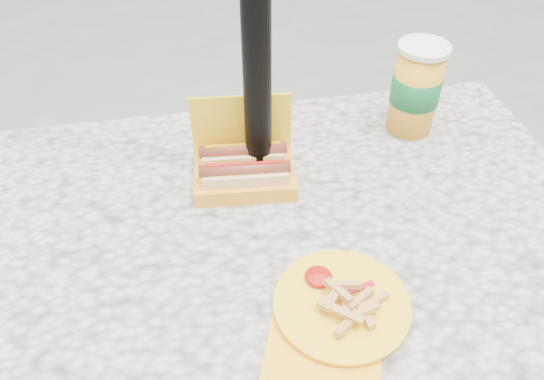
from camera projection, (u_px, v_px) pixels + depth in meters
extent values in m
cube|color=beige|center=(274.00, 239.00, 0.95)|extent=(1.20, 0.80, 0.05)
cylinder|color=black|center=(60.00, 280.00, 1.35)|extent=(0.07, 0.07, 0.70)
cylinder|color=black|center=(428.00, 228.00, 1.49)|extent=(0.07, 0.07, 0.70)
cube|color=yellow|center=(245.00, 177.00, 1.01)|extent=(0.20, 0.14, 0.03)
cube|color=yellow|center=(241.00, 124.00, 1.01)|extent=(0.19, 0.03, 0.12)
cube|color=#F7C68D|center=(245.00, 179.00, 0.98)|extent=(0.16, 0.06, 0.04)
cylinder|color=#9B412E|center=(245.00, 169.00, 0.96)|extent=(0.17, 0.04, 0.02)
cylinder|color=#A0110B|center=(245.00, 164.00, 0.96)|extent=(0.14, 0.02, 0.01)
cube|color=#F7C68D|center=(244.00, 160.00, 1.02)|extent=(0.16, 0.06, 0.04)
cylinder|color=#9B412E|center=(243.00, 150.00, 1.01)|extent=(0.17, 0.04, 0.02)
cylinder|color=#C88804|center=(243.00, 145.00, 1.00)|extent=(0.14, 0.02, 0.01)
cube|color=#FFAE1A|center=(322.00, 359.00, 0.75)|extent=(0.21, 0.21, 0.00)
cylinder|color=yellow|center=(341.00, 304.00, 0.81)|extent=(0.20, 0.20, 0.01)
cylinder|color=yellow|center=(342.00, 303.00, 0.81)|extent=(0.21, 0.21, 0.01)
cube|color=gold|center=(338.00, 291.00, 0.79)|extent=(0.04, 0.05, 0.01)
cube|color=gold|center=(332.00, 298.00, 0.79)|extent=(0.05, 0.03, 0.01)
cube|color=gold|center=(334.00, 298.00, 0.79)|extent=(0.04, 0.05, 0.01)
cube|color=gold|center=(364.00, 312.00, 0.77)|extent=(0.05, 0.03, 0.01)
cube|color=gold|center=(347.00, 314.00, 0.76)|extent=(0.05, 0.04, 0.01)
cube|color=gold|center=(332.00, 297.00, 0.79)|extent=(0.04, 0.05, 0.01)
cube|color=gold|center=(348.00, 324.00, 0.76)|extent=(0.05, 0.04, 0.01)
cube|color=gold|center=(345.00, 285.00, 0.80)|extent=(0.05, 0.02, 0.01)
cube|color=gold|center=(365.00, 313.00, 0.78)|extent=(0.02, 0.05, 0.01)
cube|color=gold|center=(345.00, 300.00, 0.80)|extent=(0.02, 0.05, 0.01)
cube|color=gold|center=(375.00, 302.00, 0.80)|extent=(0.05, 0.03, 0.01)
cube|color=gold|center=(361.00, 299.00, 0.79)|extent=(0.05, 0.04, 0.01)
ellipsoid|color=#A0110B|center=(318.00, 276.00, 0.83)|extent=(0.04, 0.04, 0.01)
cube|color=#B51025|center=(349.00, 292.00, 0.80)|extent=(0.09, 0.03, 0.00)
cylinder|color=orange|center=(415.00, 91.00, 1.10)|extent=(0.10, 0.10, 0.18)
cylinder|color=#105D2A|center=(416.00, 89.00, 1.10)|extent=(0.10, 0.10, 0.06)
cylinder|color=white|center=(424.00, 48.00, 1.04)|extent=(0.10, 0.10, 0.01)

